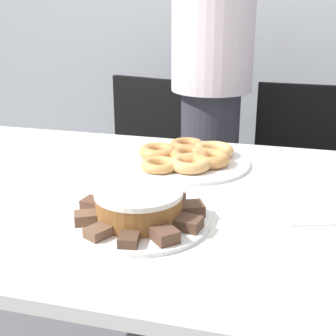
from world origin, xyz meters
The scene contains 25 objects.
table centered at (0.00, 0.00, 0.66)m, with size 1.67×1.02×0.73m.
person_standing centered at (0.03, 0.85, 0.92)m, with size 0.34×0.34×1.74m.
office_chair_left centered at (-0.33, 0.88, 0.41)m, with size 0.53×0.53×0.87m.
office_chair_right centered at (0.41, 0.89, 0.41)m, with size 0.45×0.45×0.87m.
plate_cake centered at (0.05, -0.18, 0.74)m, with size 0.33×0.33×0.01m.
plate_donuts centered at (0.07, 0.25, 0.74)m, with size 0.37×0.37×0.01m.
frosted_cake centered at (0.05, -0.18, 0.78)m, with size 0.20×0.20×0.07m.
lamington_0 centered at (-0.04, -0.09, 0.76)m, with size 0.08×0.08×0.02m.
lamington_1 centered at (-0.07, -0.16, 0.76)m, with size 0.06×0.05×0.03m.
lamington_2 centered at (-0.06, -0.23, 0.76)m, with size 0.06×0.06×0.03m.
lamington_3 centered at (-0.01, -0.28, 0.76)m, with size 0.06×0.06×0.02m.
lamington_4 centered at (0.06, -0.30, 0.75)m, with size 0.05×0.05×0.02m.
lamington_5 centered at (0.13, -0.26, 0.76)m, with size 0.07×0.07×0.03m.
lamington_6 centered at (0.16, -0.20, 0.76)m, with size 0.06×0.06×0.03m.
lamington_7 centered at (0.15, -0.12, 0.76)m, with size 0.08×0.07×0.03m.
lamington_8 centered at (0.10, -0.07, 0.76)m, with size 0.05×0.06×0.02m.
lamington_9 centered at (0.03, -0.06, 0.76)m, with size 0.05×0.06×0.02m.
donut_0 centered at (0.07, 0.25, 0.76)m, with size 0.12×0.12×0.04m.
donut_1 centered at (0.00, 0.15, 0.76)m, with size 0.11×0.11×0.03m.
donut_2 centered at (0.09, 0.18, 0.76)m, with size 0.13×0.13×0.03m.
donut_3 centered at (0.14, 0.23, 0.76)m, with size 0.12×0.12×0.04m.
donut_4 centered at (0.13, 0.32, 0.76)m, with size 0.13×0.13×0.04m.
donut_5 centered at (0.04, 0.35, 0.76)m, with size 0.12×0.12×0.03m.
donut_6 centered at (-0.03, 0.26, 0.76)m, with size 0.12×0.12×0.04m.
napkin centered at (0.43, -0.05, 0.74)m, with size 0.15×0.13×0.01m.
Camera 1 is at (0.36, -1.10, 1.22)m, focal length 50.00 mm.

